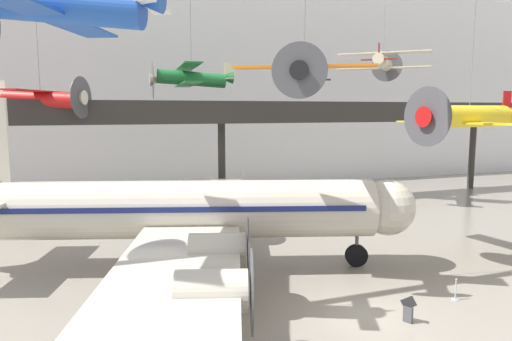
# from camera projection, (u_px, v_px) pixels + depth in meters

# --- Properties ---
(ground_plane) EXTENTS (260.00, 260.00, 0.00)m
(ground_plane) POSITION_uv_depth(u_px,v_px,m) (368.00, 314.00, 20.49)
(ground_plane) COLOR gray
(hangar_back_wall) EXTENTS (140.00, 3.00, 24.39)m
(hangar_back_wall) POSITION_uv_depth(u_px,v_px,m) (195.00, 83.00, 52.81)
(hangar_back_wall) COLOR white
(hangar_back_wall) RESTS_ON ground
(mezzanine_walkway) EXTENTS (110.00, 3.20, 9.93)m
(mezzanine_walkway) POSITION_uv_depth(u_px,v_px,m) (224.00, 119.00, 41.80)
(mezzanine_walkway) COLOR #2D2B28
(mezzanine_walkway) RESTS_ON ground
(airliner_silver_main) EXTENTS (27.03, 31.42, 9.78)m
(airliner_silver_main) POSITION_uv_depth(u_px,v_px,m) (179.00, 210.00, 25.95)
(airliner_silver_main) COLOR beige
(airliner_silver_main) RESTS_ON ground
(suspended_plane_orange_highwing) EXTENTS (6.55, 5.88, 9.06)m
(suspended_plane_orange_highwing) POSITION_uv_depth(u_px,v_px,m) (304.00, 75.00, 22.32)
(suspended_plane_orange_highwing) COLOR orange
(suspended_plane_blue_trainer) EXTENTS (8.29, 9.53, 7.74)m
(suspended_plane_blue_trainer) POSITION_uv_depth(u_px,v_px,m) (62.00, 7.00, 17.53)
(suspended_plane_blue_trainer) COLOR #1E4CAD
(suspended_plane_cream_biplane) EXTENTS (7.35, 7.24, 6.81)m
(suspended_plane_cream_biplane) POSITION_uv_depth(u_px,v_px,m) (383.00, 62.00, 43.02)
(suspended_plane_cream_biplane) COLOR beige
(suspended_plane_red_highwing) EXTENTS (7.77, 8.80, 10.16)m
(suspended_plane_red_highwing) POSITION_uv_depth(u_px,v_px,m) (41.00, 99.00, 35.78)
(suspended_plane_red_highwing) COLOR red
(suspended_plane_yellow_lowwing) EXTENTS (7.89, 9.62, 11.51)m
(suspended_plane_yellow_lowwing) POSITION_uv_depth(u_px,v_px,m) (469.00, 117.00, 27.22)
(suspended_plane_yellow_lowwing) COLOR yellow
(suspended_plane_green_biplane) EXTENTS (7.62, 9.35, 8.65)m
(suspended_plane_green_biplane) POSITION_uv_depth(u_px,v_px,m) (191.00, 78.00, 41.09)
(suspended_plane_green_biplane) COLOR #1E6B33
(stanchion_barrier) EXTENTS (0.36, 0.36, 1.08)m
(stanchion_barrier) POSITION_uv_depth(u_px,v_px,m) (455.00, 293.00, 22.02)
(stanchion_barrier) COLOR #B2B5BA
(stanchion_barrier) RESTS_ON ground
(info_sign_pedestal) EXTENTS (0.36, 0.72, 1.24)m
(info_sign_pedestal) POSITION_uv_depth(u_px,v_px,m) (408.00, 312.00, 19.69)
(info_sign_pedestal) COLOR #4C4C51
(info_sign_pedestal) RESTS_ON ground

